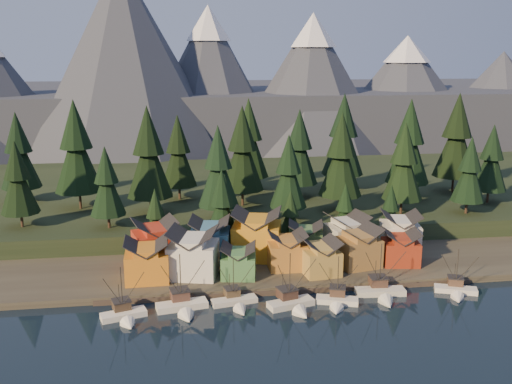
{
  "coord_description": "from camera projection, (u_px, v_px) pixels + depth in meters",
  "views": [
    {
      "loc": [
        -22.55,
        -93.64,
        49.04
      ],
      "look_at": [
        -5.04,
        30.0,
        18.49
      ],
      "focal_mm": 40.0,
      "sensor_mm": 36.0,
      "label": 1
    }
  ],
  "objects": [
    {
      "name": "boat_0",
      "position": [
        124.0,
        309.0,
        107.2
      ],
      "size": [
        9.22,
        9.79,
        11.19
      ],
      "rotation": [
        0.0,
        0.0,
        0.3
      ],
      "color": "white",
      "rests_on": "ground"
    },
    {
      "name": "tree_shore_0",
      "position": [
        156.0,
        218.0,
        136.97
      ],
      "size": [
        6.98,
        6.98,
        16.25
      ],
      "color": "#332319",
      "rests_on": "shore_strip"
    },
    {
      "name": "house_back_3",
      "position": [
        305.0,
        238.0,
        136.57
      ],
      "size": [
        9.41,
        8.74,
        8.2
      ],
      "rotation": [
        0.0,
        0.0,
        -0.22
      ],
      "color": "#496F3C",
      "rests_on": "shore_strip"
    },
    {
      "name": "tree_hill_1",
      "position": [
        76.0,
        150.0,
        157.93
      ],
      "size": [
        13.25,
        13.25,
        30.86
      ],
      "color": "#332319",
      "rests_on": "hillside"
    },
    {
      "name": "tree_hill_16",
      "position": [
        19.0,
        153.0,
        165.64
      ],
      "size": [
        11.48,
        11.48,
        26.75
      ],
      "color": "#332319",
      "rests_on": "hillside"
    },
    {
      "name": "house_back_4",
      "position": [
        347.0,
        233.0,
        137.76
      ],
      "size": [
        10.5,
        10.22,
        9.8
      ],
      "rotation": [
        0.0,
        0.0,
        0.2
      ],
      "color": "beige",
      "rests_on": "shore_strip"
    },
    {
      "name": "tree_hill_4",
      "position": [
        178.0,
        153.0,
        169.17
      ],
      "size": [
        10.98,
        10.98,
        25.57
      ],
      "color": "#332319",
      "rests_on": "hillside"
    },
    {
      "name": "house_front_3",
      "position": [
        287.0,
        249.0,
        128.64
      ],
      "size": [
        8.45,
        8.06,
        8.52
      ],
      "rotation": [
        0.0,
        0.0,
        -0.01
      ],
      "color": "#AA6F2B",
      "rests_on": "shore_strip"
    },
    {
      "name": "house_front_1",
      "position": [
        193.0,
        251.0,
        123.92
      ],
      "size": [
        12.16,
        11.86,
        10.54
      ],
      "rotation": [
        0.0,
        0.0,
        -0.23
      ],
      "color": "silver",
      "rests_on": "shore_strip"
    },
    {
      "name": "tree_hill_6",
      "position": [
        242.0,
        152.0,
        161.57
      ],
      "size": [
        12.41,
        12.41,
        28.91
      ],
      "color": "#332319",
      "rests_on": "hillside"
    },
    {
      "name": "tree_hill_8",
      "position": [
        299.0,
        150.0,
        171.01
      ],
      "size": [
        11.56,
        11.56,
        26.93
      ],
      "color": "#332319",
      "rests_on": "hillside"
    },
    {
      "name": "tree_hill_7",
      "position": [
        288.0,
        174.0,
        147.36
      ],
      "size": [
        9.85,
        9.85,
        22.94
      ],
      "color": "#332319",
      "rests_on": "hillside"
    },
    {
      "name": "house_back_1",
      "position": [
        210.0,
        239.0,
        132.94
      ],
      "size": [
        10.37,
        10.47,
        10.2
      ],
      "rotation": [
        0.0,
        0.0,
        -0.15
      ],
      "color": "teal",
      "rests_on": "shore_strip"
    },
    {
      "name": "dock",
      "position": [
        289.0,
        289.0,
        120.53
      ],
      "size": [
        80.0,
        4.0,
        1.0
      ],
      "primitive_type": "cube",
      "color": "#433930",
      "rests_on": "ground"
    },
    {
      "name": "tree_hill_14",
      "position": [
        457.0,
        138.0,
        177.25
      ],
      "size": [
        13.44,
        13.44,
        31.3
      ],
      "color": "#332319",
      "rests_on": "hillside"
    },
    {
      "name": "house_back_0",
      "position": [
        155.0,
        241.0,
        131.23
      ],
      "size": [
        11.55,
        11.28,
        10.43
      ],
      "rotation": [
        0.0,
        0.0,
        0.25
      ],
      "color": "#A52C19",
      "rests_on": "shore_strip"
    },
    {
      "name": "house_front_2",
      "position": [
        238.0,
        260.0,
        123.72
      ],
      "size": [
        8.45,
        8.5,
        7.19
      ],
      "rotation": [
        0.0,
        0.0,
        -0.16
      ],
      "color": "#447B42",
      "rests_on": "shore_strip"
    },
    {
      "name": "boat_3",
      "position": [
        293.0,
        297.0,
        111.81
      ],
      "size": [
        10.06,
        10.68,
        12.2
      ],
      "rotation": [
        0.0,
        0.0,
        0.28
      ],
      "color": "beige",
      "rests_on": "ground"
    },
    {
      "name": "tree_hill_2",
      "position": [
        107.0,
        184.0,
        141.35
      ],
      "size": [
        9.0,
        9.0,
        20.96
      ],
      "color": "#332319",
      "rests_on": "hillside"
    },
    {
      "name": "house_front_5",
      "position": [
        358.0,
        246.0,
        129.62
      ],
      "size": [
        10.39,
        9.78,
        9.3
      ],
      "rotation": [
        0.0,
        0.0,
        0.22
      ],
      "color": "olive",
      "rests_on": "shore_strip"
    },
    {
      "name": "tree_hill_12",
      "position": [
        409.0,
        145.0,
        169.18
      ],
      "size": [
        12.94,
        12.94,
        30.14
      ],
      "color": "#332319",
      "rests_on": "hillside"
    },
    {
      "name": "mountain_ridge",
      "position": [
        209.0,
        97.0,
        303.44
      ],
      "size": [
        560.0,
        190.0,
        90.0
      ],
      "color": "#464A5A",
      "rests_on": "ground"
    },
    {
      "name": "tree_hill_13",
      "position": [
        469.0,
        172.0,
        154.36
      ],
      "size": [
        9.19,
        9.19,
        21.41
      ],
      "color": "#332319",
      "rests_on": "hillside"
    },
    {
      "name": "tree_shore_2",
      "position": [
        290.0,
        216.0,
        141.67
      ],
      "size": [
        6.29,
        6.29,
        14.66
      ],
      "color": "#332319",
      "rests_on": "shore_strip"
    },
    {
      "name": "hillside",
      "position": [
        246.0,
        194.0,
        190.63
      ],
      "size": [
        420.0,
        100.0,
        6.0
      ],
      "primitive_type": "cube",
      "color": "black",
      "rests_on": "ground"
    },
    {
      "name": "tree_hill_3",
      "position": [
        149.0,
        155.0,
        153.12
      ],
      "size": [
        12.74,
        12.74,
        29.67
      ],
      "color": "#332319",
      "rests_on": "hillside"
    },
    {
      "name": "tree_hill_11",
      "position": [
        404.0,
        164.0,
        153.32
      ],
      "size": [
        10.89,
        10.89,
        25.36
      ],
      "color": "#332319",
      "rests_on": "hillside"
    },
    {
      "name": "house_front_4",
      "position": [
        320.0,
        256.0,
        125.37
      ],
      "size": [
        8.49,
        9.03,
        7.85
      ],
      "rotation": [
        0.0,
        0.0,
        0.11
      ],
      "color": "#B08C3E",
      "rests_on": "shore_strip"
    },
    {
      "name": "tree_hill_9",
      "position": [
        341.0,
        158.0,
        155.65
      ],
      "size": [
        11.9,
        11.9,
        27.71
      ],
      "color": "#332319",
      "rests_on": "hillside"
    },
    {
      "name": "house_front_0",
      "position": [
        147.0,
        259.0,
        121.57
      ],
      "size": [
        9.23,
        8.74,
        9.09
      ],
      "rotation": [
        0.0,
        0.0,
        0.02
      ],
      "color": "orange",
      "rests_on": "shore_strip"
    },
    {
      "name": "boat_4",
      "position": [
        337.0,
        295.0,
        113.45
      ],
      "size": [
        9.08,
        9.62,
        10.84
      ],
      "rotation": [
        0.0,
        0.0,
        -0.31
      ],
      "color": "silver",
      "rests_on": "ground"
    },
    {
      "name": "tree_shore_1",
      "position": [
        222.0,
        206.0,
        138.59
      ],
      "size": [
        8.83,
        8.83,
        20.57
      ],
      "color": "#332319",
      "rests_on": "shore_strip"
    },
    {
      "name": "tree_hill_10",
      "position": [
        343.0,
        138.0,
        180.37
      ],
      "size": [
        13.26,
        13.26,
        30.88
      ],
      "color": "#332319",
      "rests_on": "hillside"
    },
    {
      "name": "ground",
      "position": [
        306.0,
        327.0,
        104.78
      ],
      "size": [
        500.0,
        500.0,
        0.0
      ],
      "primitive_type": "plane",
      "color": "black",
      "rests_on": "ground"
    },
    {
      "name": "tree_hill_15",
      "position": [
        249.0,
        141.0,
        178.38
      ],
      "size": [
        12.68,
        12.68,
        29.54
      ],
      "color": "#332319",
      "rests_on": "hillside"
    },
    {
      "name": "boat_1",
      "position": [
        183.0,
        299.0,
        110.79
      ],
      "size": [
        10.69,
        11.3,
        12.38
      ],
      "rotation": [
        0.0,
        0.0,
        0.18
      ],
      "color": "silver",
      "rests_on": "ground"
    },
    {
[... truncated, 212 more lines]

